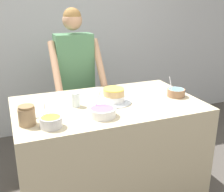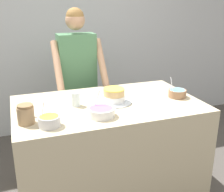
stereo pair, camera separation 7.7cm
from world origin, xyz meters
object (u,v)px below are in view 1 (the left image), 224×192
(frosting_bowl_purple, at_px, (102,112))
(ceramic_plate, at_px, (33,113))
(person_baker, at_px, (75,72))
(frosting_bowl_orange, at_px, (51,122))
(drinking_glass, at_px, (76,100))
(frosting_bowl_blue, at_px, (176,92))
(cake, at_px, (114,96))
(stoneware_jar, at_px, (27,116))

(frosting_bowl_purple, distance_m, ceramic_plate, 0.55)
(person_baker, relative_size, frosting_bowl_purple, 8.31)
(frosting_bowl_orange, bearing_deg, drinking_glass, 51.54)
(person_baker, bearing_deg, drinking_glass, -103.99)
(ceramic_plate, bearing_deg, frosting_bowl_blue, -2.27)
(frosting_bowl_orange, relative_size, ceramic_plate, 0.74)
(frosting_bowl_blue, height_order, ceramic_plate, frosting_bowl_blue)
(cake, bearing_deg, frosting_bowl_purple, -127.46)
(frosting_bowl_blue, distance_m, ceramic_plate, 1.28)
(person_baker, relative_size, cake, 5.49)
(frosting_bowl_blue, xyz_separation_m, drinking_glass, (-0.92, 0.09, 0.02))
(cake, bearing_deg, drinking_glass, 175.16)
(drinking_glass, bearing_deg, cake, -4.84)
(frosting_bowl_purple, xyz_separation_m, frosting_bowl_orange, (-0.40, -0.05, 0.00))
(stoneware_jar, bearing_deg, person_baker, 59.47)
(frosting_bowl_blue, relative_size, frosting_bowl_orange, 1.17)
(ceramic_plate, bearing_deg, drinking_glass, 6.62)
(frosting_bowl_blue, distance_m, stoneware_jar, 1.35)
(cake, xyz_separation_m, frosting_bowl_purple, (-0.20, -0.26, -0.02))
(frosting_bowl_blue, height_order, stoneware_jar, frosting_bowl_blue)
(person_baker, xyz_separation_m, frosting_bowl_blue, (0.72, -0.90, -0.05))
(frosting_bowl_purple, height_order, ceramic_plate, frosting_bowl_purple)
(frosting_bowl_orange, relative_size, stoneware_jar, 1.11)
(stoneware_jar, bearing_deg, frosting_bowl_blue, 6.00)
(frosting_bowl_orange, relative_size, drinking_glass, 1.36)
(person_baker, bearing_deg, frosting_bowl_blue, -51.44)
(drinking_glass, relative_size, stoneware_jar, 0.81)
(person_baker, height_order, drinking_glass, person_baker)
(frosting_bowl_orange, xyz_separation_m, ceramic_plate, (-0.09, 0.29, -0.04))
(drinking_glass, xyz_separation_m, stoneware_jar, (-0.41, -0.23, 0.01))
(drinking_glass, bearing_deg, frosting_bowl_blue, -5.69)
(frosting_bowl_orange, bearing_deg, cake, 27.13)
(person_baker, distance_m, frosting_bowl_purple, 1.10)
(frosting_bowl_blue, distance_m, drinking_glass, 0.93)
(person_baker, relative_size, drinking_glass, 14.62)
(frosting_bowl_orange, distance_m, drinking_glass, 0.42)
(frosting_bowl_orange, xyz_separation_m, drinking_glass, (0.26, 0.33, 0.02))
(frosting_bowl_orange, xyz_separation_m, stoneware_jar, (-0.15, 0.10, 0.03))
(person_baker, distance_m, stoneware_jar, 1.21)
(person_baker, bearing_deg, frosting_bowl_orange, -112.17)
(cake, xyz_separation_m, ceramic_plate, (-0.69, -0.01, -0.05))
(frosting_bowl_purple, bearing_deg, cake, 52.54)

